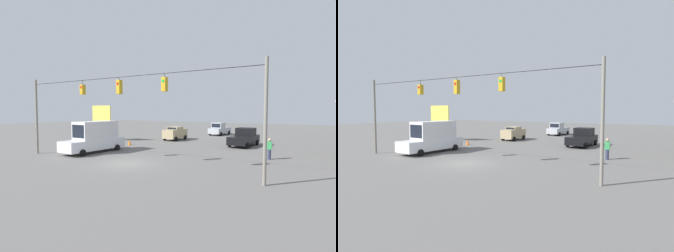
{
  "view_description": "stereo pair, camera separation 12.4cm",
  "coord_description": "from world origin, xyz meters",
  "views": [
    {
      "loc": [
        -13.36,
        15.74,
        4.17
      ],
      "look_at": [
        0.87,
        -7.77,
        2.54
      ],
      "focal_mm": 28.0,
      "sensor_mm": 36.0,
      "label": 1
    },
    {
      "loc": [
        -13.47,
        15.67,
        4.17
      ],
      "look_at": [
        0.87,
        -7.77,
        2.54
      ],
      "focal_mm": 28.0,
      "sensor_mm": 36.0,
      "label": 2
    }
  ],
  "objects": [
    {
      "name": "ground_plane",
      "position": [
        0.0,
        0.0,
        0.0
      ],
      "size": [
        140.0,
        140.0,
        0.0
      ],
      "primitive_type": "plane",
      "color": "#605E5B"
    },
    {
      "name": "box_truck_white_parked_shoulder",
      "position": [
        6.43,
        -2.77,
        1.51
      ],
      "size": [
        2.69,
        6.73,
        3.08
      ],
      "color": "silver",
      "rests_on": "ground_plane"
    },
    {
      "name": "pedestrian",
      "position": [
        -9.3,
        -7.61,
        0.92
      ],
      "size": [
        0.4,
        0.28,
        1.82
      ],
      "color": "#2D334C",
      "rests_on": "ground_plane"
    },
    {
      "name": "traffic_cone_second",
      "position": [
        7.15,
        -5.48,
        0.33
      ],
      "size": [
        0.38,
        0.38,
        0.67
      ],
      "primitive_type": "cone",
      "color": "orange",
      "rests_on": "ground_plane"
    },
    {
      "name": "overhead_signal_span",
      "position": [
        -0.06,
        0.73,
        4.49
      ],
      "size": [
        21.24,
        0.38,
        7.09
      ],
      "color": "slate",
      "rests_on": "ground_plane"
    },
    {
      "name": "roadside_billboard",
      "position": [
        13.06,
        -10.24,
        3.42
      ],
      "size": [
        3.33,
        0.16,
        4.84
      ],
      "color": "#4C473D",
      "rests_on": "ground_plane"
    },
    {
      "name": "sedan_tan_withflow_far",
      "position": [
        4.8,
        -16.19,
        0.98
      ],
      "size": [
        2.11,
        4.02,
        1.88
      ],
      "color": "tan",
      "rests_on": "ground_plane"
    },
    {
      "name": "traffic_cone_nearest",
      "position": [
        7.12,
        -2.55,
        0.33
      ],
      "size": [
        0.38,
        0.38,
        0.67
      ],
      "primitive_type": "cone",
      "color": "orange",
      "rests_on": "ground_plane"
    },
    {
      "name": "traffic_cone_third",
      "position": [
        6.92,
        -8.75,
        0.33
      ],
      "size": [
        0.38,
        0.38,
        0.67
      ],
      "primitive_type": "cone",
      "color": "orange",
      "rests_on": "ground_plane"
    },
    {
      "name": "pickup_truck_silver_withflow_deep",
      "position": [
        2.15,
        -26.81,
        0.98
      ],
      "size": [
        2.46,
        5.37,
        2.12
      ],
      "color": "#A8AAB2",
      "rests_on": "ground_plane"
    },
    {
      "name": "pickup_truck_black_oncoming_far",
      "position": [
        -5.21,
        -14.98,
        0.98
      ],
      "size": [
        2.62,
        5.44,
        2.12
      ],
      "color": "black",
      "rests_on": "ground_plane"
    }
  ]
}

